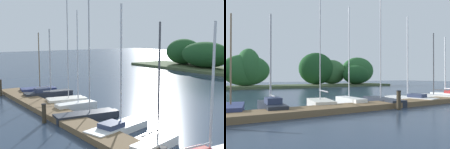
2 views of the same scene
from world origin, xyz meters
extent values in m
cube|color=brown|center=(0.00, 8.70, 0.17)|extent=(23.06, 1.80, 0.35)
ellipsoid|color=#1E4C23|center=(-12.54, 38.91, 2.38)|extent=(8.37, 5.32, 3.96)
ellipsoid|color=#1E4C23|center=(-18.18, 40.32, 2.56)|extent=(6.02, 5.60, 4.32)
cube|color=navy|center=(-9.28, 10.64, 0.28)|extent=(1.81, 3.16, 0.56)
cube|color=navy|center=(-9.06, 11.96, 0.25)|extent=(0.85, 0.86, 0.47)
cylinder|color=#7F6647|center=(-9.24, 10.86, 3.09)|extent=(0.09, 0.09, 5.07)
cube|color=#232833|center=(-7.05, 10.67, 0.27)|extent=(1.28, 4.03, 0.54)
cube|color=#232833|center=(-6.96, 12.46, 0.24)|extent=(0.65, 1.02, 0.46)
cube|color=#2D3856|center=(-7.07, 10.17, 0.71)|extent=(0.87, 1.23, 0.35)
cylinder|color=#B7B7BC|center=(-7.04, 10.97, 3.24)|extent=(0.11, 0.11, 5.40)
cylinder|color=#B7B7BC|center=(-7.07, 10.36, 0.97)|extent=(0.14, 1.34, 0.08)
cube|color=silver|center=(-3.72, 10.78, 0.26)|extent=(1.93, 3.11, 0.53)
cube|color=silver|center=(-3.46, 12.05, 0.24)|extent=(0.89, 0.86, 0.45)
cylinder|color=#B7B7BC|center=(-3.68, 10.99, 4.50)|extent=(0.07, 0.07, 7.94)
cylinder|color=#B7B7BC|center=(-3.86, 10.08, 1.16)|extent=(0.50, 2.04, 0.08)
cube|color=white|center=(-1.52, 10.45, 0.30)|extent=(1.02, 2.91, 0.60)
cube|color=white|center=(-1.48, 11.74, 0.27)|extent=(0.53, 0.74, 0.51)
cylinder|color=silver|center=(-1.51, 10.66, 3.87)|extent=(0.08, 0.08, 6.55)
cube|color=#232833|center=(0.97, 9.82, 0.24)|extent=(1.73, 4.14, 0.49)
cube|color=#232833|center=(1.22, 11.61, 0.22)|extent=(0.79, 1.08, 0.42)
cylinder|color=#B7B7BC|center=(1.01, 10.12, 4.28)|extent=(0.08, 0.08, 7.59)
cube|color=white|center=(4.21, 10.00, 0.21)|extent=(2.26, 4.29, 0.41)
cube|color=white|center=(3.78, 11.80, 0.19)|extent=(0.95, 1.17, 0.35)
cube|color=#2D3856|center=(4.33, 9.51, 0.55)|extent=(1.26, 1.43, 0.27)
cylinder|color=silver|center=(4.14, 10.30, 3.77)|extent=(0.11, 0.11, 6.71)
cube|color=white|center=(7.37, 9.95, 0.24)|extent=(1.56, 2.96, 0.48)
cube|color=white|center=(7.07, 11.19, 0.21)|extent=(0.66, 0.81, 0.41)
cylinder|color=#4C4C51|center=(7.32, 10.16, 3.26)|extent=(0.10, 0.10, 5.57)
cylinder|color=#4C4C51|center=(7.46, 9.55, 0.92)|extent=(0.40, 1.37, 0.08)
cylinder|color=silver|center=(9.88, 10.73, 3.24)|extent=(0.11, 0.11, 5.52)
cylinder|color=silver|center=(9.81, 10.01, 0.92)|extent=(0.24, 1.62, 0.08)
cylinder|color=#3D3323|center=(-10.08, 7.52, 0.72)|extent=(0.20, 0.20, 1.44)
cylinder|color=black|center=(-10.08, 7.52, 1.46)|extent=(0.23, 0.23, 0.04)
cylinder|color=#3D3323|center=(0.10, 7.38, 0.59)|extent=(0.27, 0.27, 1.18)
cylinder|color=black|center=(0.10, 7.38, 1.20)|extent=(0.31, 0.31, 0.04)
cylinder|color=black|center=(10.19, 7.64, 1.49)|extent=(0.29, 0.29, 0.04)
camera|label=1|loc=(17.67, 0.21, 5.47)|focal=49.14mm
camera|label=2|loc=(-10.31, -2.78, 2.12)|focal=35.55mm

